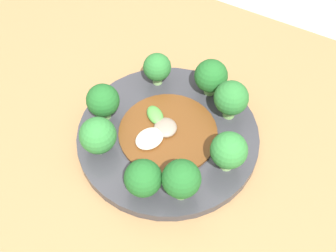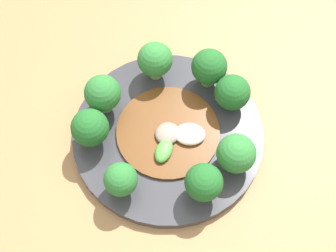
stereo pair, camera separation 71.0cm
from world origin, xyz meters
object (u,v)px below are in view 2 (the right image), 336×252
Objects in this scene: broccoli_east at (155,60)px; broccoli_northwest at (121,180)px; broccoli_south at (232,93)px; broccoli_southeast at (209,67)px; plate at (168,134)px; broccoli_southwest at (236,154)px; broccoli_west at (202,183)px; broccoli_northeast at (103,94)px; broccoli_north at (90,128)px; stirfry_center at (171,133)px.

broccoli_northwest is at bearing 150.41° from broccoli_east.
broccoli_south is 0.05m from broccoli_southeast.
broccoli_southeast reaches higher than plate.
broccoli_west reaches higher than broccoli_southwest.
plate is 0.12m from broccoli_south.
broccoli_east is at bearing -67.97° from broccoli_northeast.
broccoli_north is at bearing 148.17° from broccoli_northeast.
broccoli_northwest is 0.91× the size of broccoli_west.
broccoli_west is at bearing -110.02° from broccoli_northwest.
broccoli_northwest reaches higher than plate.
stirfry_center is (0.10, 0.01, -0.03)m from broccoli_west.
broccoli_northeast reaches higher than broccoli_southwest.
broccoli_northwest is 0.39× the size of stirfry_center.
broccoli_south reaches higher than plate.
broccoli_northwest is at bearing 69.98° from broccoli_west.
stirfry_center is (0.07, 0.07, -0.03)m from broccoli_southwest.
broccoli_south is at bearing -90.30° from broccoli_north.
broccoli_east is 0.12m from stirfry_center.
broccoli_south is 0.19m from broccoli_northeast.
broccoli_north is at bearing 89.70° from broccoli_south.
broccoli_west is (-0.18, 0.07, -0.00)m from broccoli_southeast.
broccoli_southwest is at bearing 162.33° from broccoli_south.
broccoli_northeast is (0.05, 0.19, 0.01)m from broccoli_south.
plate is 4.63× the size of broccoli_south.
plate is at bearing -100.15° from broccoli_north.
broccoli_southeast is at bearing -90.29° from broccoli_northeast.
broccoli_north reaches higher than broccoli_northwest.
broccoli_southwest is (-0.15, 0.01, -0.01)m from broccoli_southeast.
broccoli_northeast is (0.05, -0.03, 0.00)m from broccoli_north.
broccoli_west is 0.94× the size of broccoli_northeast.
broccoli_northeast is at bearing 46.82° from broccoli_southwest.
plate is 0.12m from broccoli_west.
plate is 0.12m from broccoli_northwest.
plate is 0.12m from broccoli_northeast.
broccoli_east reaches higher than plate.
broccoli_southeast reaches higher than broccoli_north.
broccoli_west is at bearing -178.72° from broccoli_east.
stirfry_center is at bearing 7.45° from broccoli_west.
plate is 4.78× the size of broccoli_northwest.
broccoli_north is 0.96× the size of broccoli_east.
broccoli_north reaches higher than broccoli_southwest.
broccoli_west reaches higher than broccoli_northwest.
broccoli_east is at bearing -4.33° from stirfry_center.
plate is at bearing 173.97° from broccoli_east.
broccoli_northeast is (0.07, 0.08, 0.05)m from plate.
plate is 0.01m from stirfry_center.
broccoli_north is 0.15m from broccoli_east.
broccoli_north is at bearing 62.44° from broccoli_southwest.
plate is 4.14× the size of broccoli_east.
plate is at bearing 26.24° from stirfry_center.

